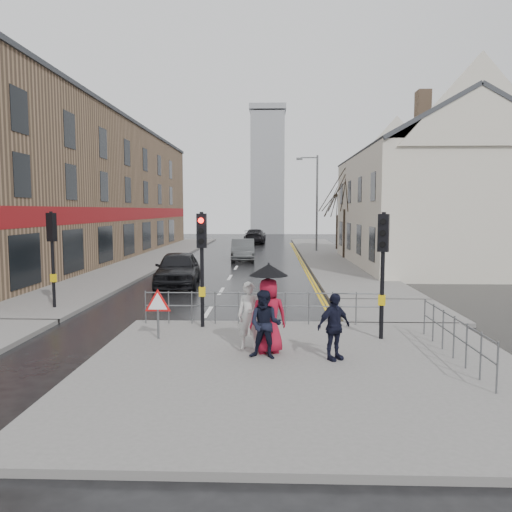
# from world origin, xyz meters

# --- Properties ---
(ground) EXTENTS (120.00, 120.00, 0.00)m
(ground) POSITION_xyz_m (0.00, 0.00, 0.00)
(ground) COLOR black
(ground) RESTS_ON ground
(near_pavement) EXTENTS (10.00, 9.00, 0.14)m
(near_pavement) POSITION_xyz_m (3.00, -3.50, 0.07)
(near_pavement) COLOR #605E5B
(near_pavement) RESTS_ON ground
(left_pavement) EXTENTS (4.00, 44.00, 0.14)m
(left_pavement) POSITION_xyz_m (-6.50, 23.00, 0.07)
(left_pavement) COLOR #605E5B
(left_pavement) RESTS_ON ground
(right_pavement) EXTENTS (4.00, 40.00, 0.14)m
(right_pavement) POSITION_xyz_m (6.50, 25.00, 0.07)
(right_pavement) COLOR #605E5B
(right_pavement) RESTS_ON ground
(pavement_bridge_right) EXTENTS (4.00, 4.20, 0.14)m
(pavement_bridge_right) POSITION_xyz_m (6.50, 3.00, 0.07)
(pavement_bridge_right) COLOR #605E5B
(pavement_bridge_right) RESTS_ON ground
(building_left_terrace) EXTENTS (8.00, 42.00, 10.00)m
(building_left_terrace) POSITION_xyz_m (-12.00, 22.00, 5.00)
(building_left_terrace) COLOR #8A6A4F
(building_left_terrace) RESTS_ON ground
(building_right_cream) EXTENTS (9.00, 16.40, 10.10)m
(building_right_cream) POSITION_xyz_m (12.00, 18.00, 4.78)
(building_right_cream) COLOR beige
(building_right_cream) RESTS_ON ground
(church_tower) EXTENTS (5.00, 5.00, 18.00)m
(church_tower) POSITION_xyz_m (1.50, 62.00, 9.00)
(church_tower) COLOR gray
(church_tower) RESTS_ON ground
(traffic_signal_near_left) EXTENTS (0.28, 0.27, 3.40)m
(traffic_signal_near_left) POSITION_xyz_m (0.20, 0.20, 2.46)
(traffic_signal_near_left) COLOR black
(traffic_signal_near_left) RESTS_ON near_pavement
(traffic_signal_near_right) EXTENTS (0.34, 0.33, 3.40)m
(traffic_signal_near_right) POSITION_xyz_m (5.20, -1.00, 2.46)
(traffic_signal_near_right) COLOR black
(traffic_signal_near_right) RESTS_ON near_pavement
(traffic_signal_far_left) EXTENTS (0.34, 0.33, 3.40)m
(traffic_signal_far_left) POSITION_xyz_m (-5.50, 3.00, 2.46)
(traffic_signal_far_left) COLOR black
(traffic_signal_far_left) RESTS_ON left_pavement
(guard_railing_front) EXTENTS (7.14, 0.04, 1.00)m
(guard_railing_front) POSITION_xyz_m (1.95, 0.60, 0.86)
(guard_railing_front) COLOR #595B5E
(guard_railing_front) RESTS_ON near_pavement
(guard_railing_side) EXTENTS (0.04, 4.54, 1.00)m
(guard_railing_side) POSITION_xyz_m (6.50, -2.75, 0.84)
(guard_railing_side) COLOR #595B5E
(guard_railing_side) RESTS_ON near_pavement
(warning_sign) EXTENTS (0.80, 0.07, 1.35)m
(warning_sign) POSITION_xyz_m (-0.80, -1.21, 1.04)
(warning_sign) COLOR #595B5E
(warning_sign) RESTS_ON near_pavement
(street_lamp) EXTENTS (1.83, 0.25, 8.00)m
(street_lamp) POSITION_xyz_m (5.82, 28.00, 4.71)
(street_lamp) COLOR #595B5E
(street_lamp) RESTS_ON right_pavement
(tree_near) EXTENTS (2.40, 2.40, 6.58)m
(tree_near) POSITION_xyz_m (7.50, 22.00, 5.14)
(tree_near) COLOR #30251A
(tree_near) RESTS_ON right_pavement
(tree_far) EXTENTS (2.40, 2.40, 5.64)m
(tree_far) POSITION_xyz_m (8.00, 30.00, 4.42)
(tree_far) COLOR #30251A
(tree_far) RESTS_ON right_pavement
(pedestrian_a) EXTENTS (0.63, 0.44, 1.67)m
(pedestrian_a) POSITION_xyz_m (1.70, -2.02, 0.97)
(pedestrian_a) COLOR silver
(pedestrian_a) RESTS_ON near_pavement
(pedestrian_b) EXTENTS (0.89, 0.76, 1.60)m
(pedestrian_b) POSITION_xyz_m (2.11, -2.89, 0.94)
(pedestrian_b) COLOR black
(pedestrian_b) RESTS_ON near_pavement
(pedestrian_with_umbrella) EXTENTS (1.00, 0.96, 2.17)m
(pedestrian_with_umbrella) POSITION_xyz_m (2.18, -2.44, 1.29)
(pedestrian_with_umbrella) COLOR maroon
(pedestrian_with_umbrella) RESTS_ON near_pavement
(pedestrian_d) EXTENTS (0.97, 0.81, 1.56)m
(pedestrian_d) POSITION_xyz_m (3.69, -2.94, 0.92)
(pedestrian_d) COLOR black
(pedestrian_d) RESTS_ON near_pavement
(car_parked) EXTENTS (2.36, 4.99, 1.65)m
(car_parked) POSITION_xyz_m (-2.20, 8.98, 0.82)
(car_parked) COLOR black
(car_parked) RESTS_ON ground
(car_mid) EXTENTS (1.84, 4.68, 1.52)m
(car_mid) POSITION_xyz_m (0.17, 21.01, 0.76)
(car_mid) COLOR #3D4042
(car_mid) RESTS_ON ground
(car_far) EXTENTS (2.28, 5.41, 1.56)m
(car_far) POSITION_xyz_m (0.40, 38.91, 0.78)
(car_far) COLOR black
(car_far) RESTS_ON ground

